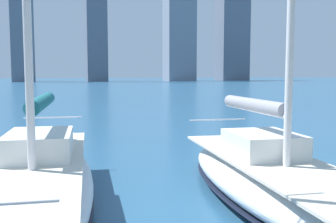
{
  "coord_description": "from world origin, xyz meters",
  "views": [
    {
      "loc": [
        2.53,
        0.9,
        2.97
      ],
      "look_at": [
        0.22,
        -6.79,
        2.2
      ],
      "focal_mm": 42.0,
      "sensor_mm": 36.0,
      "label": 1
    }
  ],
  "objects": [
    {
      "name": "sailboat_grey",
      "position": [
        -2.27,
        -6.86,
        0.6
      ],
      "size": [
        3.14,
        8.56,
        9.21
      ],
      "color": "silver",
      "rests_on": "ground"
    },
    {
      "name": "city_skyline",
      "position": [
        -5.23,
        -160.62,
        21.86
      ],
      "size": [
        170.35,
        20.24,
        50.37
      ],
      "color": "slate",
      "rests_on": "ground"
    },
    {
      "name": "sailboat_teal",
      "position": [
        2.84,
        -7.7,
        0.66
      ],
      "size": [
        3.15,
        9.44,
        10.71
      ],
      "color": "silver",
      "rests_on": "ground"
    }
  ]
}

